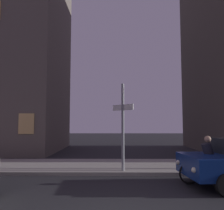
% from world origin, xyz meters
% --- Properties ---
extents(sidewalk_kerb, '(40.00, 3.25, 0.14)m').
position_xyz_m(sidewalk_kerb, '(0.00, 6.36, 0.07)').
color(sidewalk_kerb, gray).
rests_on(sidewalk_kerb, ground_plane).
extents(signpost, '(0.81, 1.10, 3.52)m').
position_xyz_m(signpost, '(0.28, 5.06, 2.16)').
color(signpost, gray).
rests_on(signpost, sidewalk_kerb).
extents(cyclist, '(1.82, 0.33, 1.61)m').
position_xyz_m(cyclist, '(3.05, 3.62, 0.75)').
color(cyclist, black).
rests_on(cyclist, ground_plane).
extents(building_left_block, '(8.97, 7.19, 16.75)m').
position_xyz_m(building_left_block, '(-8.57, 12.56, 8.37)').
color(building_left_block, '#6B6056').
rests_on(building_left_block, ground_plane).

